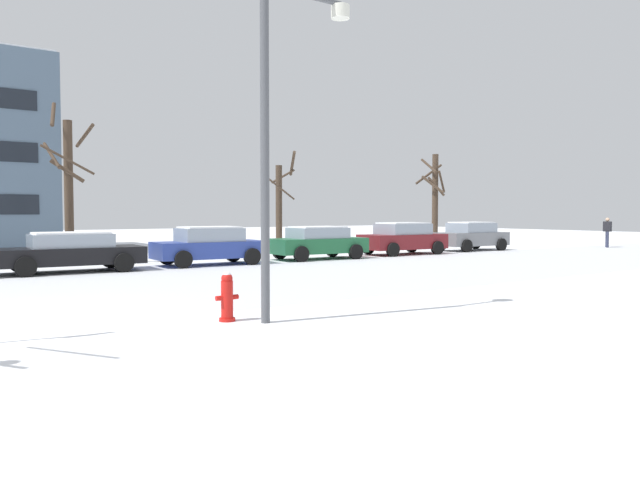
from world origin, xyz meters
name	(u,v)px	position (x,y,z in m)	size (l,w,h in m)	color
ground_plane	(28,322)	(0.00, 0.00, 0.00)	(120.00, 120.00, 0.00)	white
road_surface	(0,298)	(0.00, 3.69, 0.00)	(80.00, 9.39, 0.00)	silver
fire_hydrant	(227,296)	(3.02, -1.97, 0.46)	(0.44, 0.30, 0.92)	red
street_lamp	(281,116)	(3.85, -2.52, 3.74)	(1.94, 0.36, 6.14)	#4C4F54
parked_car_black	(71,251)	(2.82, 9.29, 0.70)	(4.65, 2.28, 1.34)	black
parked_car_blue	(210,245)	(7.81, 9.25, 0.74)	(4.25, 2.13, 1.46)	#283D93
parked_car_green	(318,242)	(12.79, 9.24, 0.72)	(4.22, 2.18, 1.40)	#1E6038
parked_car_maroon	(403,238)	(17.77, 9.34, 0.77)	(4.24, 2.22, 1.52)	maroon
parked_car_gray	(471,236)	(22.75, 9.50, 0.76)	(3.97, 2.16, 1.50)	slate
pedestrian_crossing	(607,230)	(31.28, 6.97, 0.99)	(0.48, 0.44, 1.70)	#2D334C
tree_far_left	(435,197)	(23.43, 12.83, 2.89)	(1.99, 2.00, 5.32)	#423326
tree_far_mid	(280,204)	(13.66, 13.79, 2.39)	(1.92, 1.87, 4.98)	#423326
tree_far_right	(68,185)	(3.48, 12.53, 3.05)	(2.00, 1.99, 6.22)	#423326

